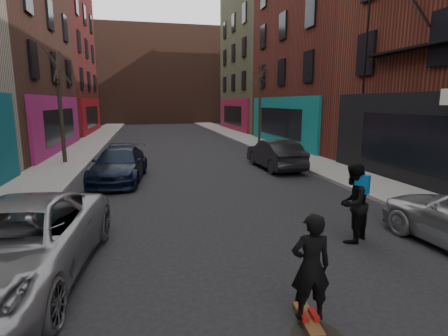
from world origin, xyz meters
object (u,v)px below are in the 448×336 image
tree_left_far (60,97)px  skateboarder (311,267)px  tree_right_far (260,97)px  parked_left_end (119,165)px  skateboard (308,320)px  parked_right_end (275,154)px  pedestrian (353,203)px  parked_left_far (15,245)px

tree_left_far → skateboarder: (6.26, -14.80, -2.50)m
tree_right_far → parked_left_end: 14.43m
parked_left_end → skateboarder: skateboarder is taller
tree_right_far → skateboard: (-6.14, -20.80, -3.48)m
tree_right_far → tree_left_far: bearing=-154.2°
parked_right_end → tree_left_far: bearing=-20.6°
parked_right_end → tree_right_far: bearing=-105.6°
parked_left_end → pedestrian: (5.58, -7.63, 0.24)m
parked_left_end → skateboard: (3.26, -10.24, -0.62)m
parked_left_end → skateboarder: 10.75m
skateboard → parked_left_far: bearing=160.6°
parked_left_far → skateboard: (4.47, -2.19, -0.67)m
parked_left_far → skateboard: size_ratio=6.43×
parked_left_far → parked_right_end: size_ratio=1.21×
pedestrian → parked_left_far: bearing=-30.3°
tree_left_far → pedestrian: size_ratio=3.62×
parked_right_end → skateboard: size_ratio=5.30×
skateboard → pedestrian: size_ratio=0.45×
parked_right_end → pedestrian: bearing=78.8°
tree_left_far → parked_left_far: 13.02m
skateboard → pedestrian: (2.32, 2.60, 0.86)m
skateboarder → tree_right_far: bearing=-99.7°
tree_right_far → parked_right_end: 10.13m
skateboarder → skateboard: bearing=-173.3°
tree_left_far → pedestrian: 15.12m
tree_left_far → skateboarder: 16.27m
parked_right_end → skateboard: (-3.80, -11.36, -0.65)m
tree_right_far → parked_left_far: tree_right_far is taller
tree_right_far → skateboarder: (-6.14, -20.80, -2.65)m
parked_right_end → parked_left_end: bearing=7.4°
parked_right_end → skateboarder: 11.98m
tree_left_far → skateboard: size_ratio=8.12×
tree_left_far → parked_left_end: bearing=-56.7°
parked_right_end → skateboarder: bearing=69.8°
tree_right_far → skateboard: bearing=-106.4°
parked_left_far → skateboard: 5.02m
tree_right_far → skateboarder: tree_right_far is taller
pedestrian → tree_right_far: bearing=-135.7°
tree_right_far → parked_left_far: 21.61m
tree_left_far → skateboard: tree_left_far is taller
parked_left_far → parked_right_end: parked_left_far is taller
skateboarder → pedestrian: pedestrian is taller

